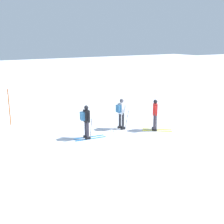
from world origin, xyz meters
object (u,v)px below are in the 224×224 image
Objects in this scene: skier_white at (121,112)px; skier_black at (86,120)px; skier_red at (155,114)px; trail_marker_pole at (9,107)px.

skier_white is 1.00× the size of skier_black.
skier_white and skier_red have the same top height.
skier_red is at bearing -38.20° from trail_marker_pole.
skier_black is 5.10m from trail_marker_pole.
skier_red is 8.23m from trail_marker_pole.
skier_black is 0.81× the size of trail_marker_pole.
trail_marker_pole is at bearing 122.07° from skier_black.
skier_red is at bearing -11.53° from skier_black.
skier_black is 3.84m from skier_red.
skier_white is 0.81× the size of trail_marker_pole.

